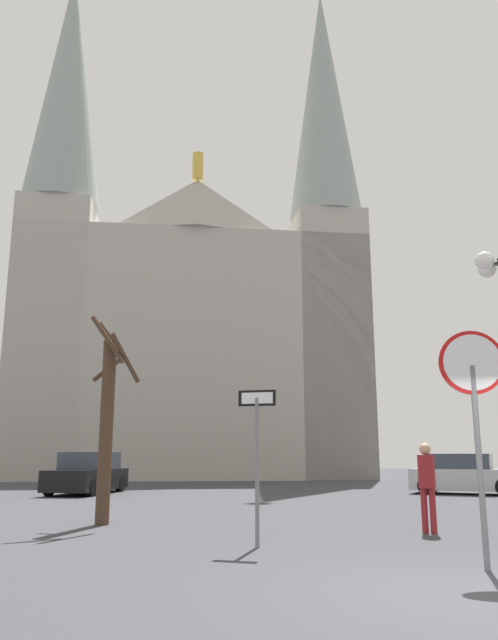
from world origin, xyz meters
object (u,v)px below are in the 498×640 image
at_px(cathedral, 193,317).
at_px(pedestrian_walking, 427,478).
at_px(parked_car_near_black, 88,474).
at_px(stop_sign, 474,396).
at_px(one_way_arrow_sign, 257,446).
at_px(bare_tree, 107,421).
at_px(parked_car_far_silver, 465,475).

height_order(cathedral, pedestrian_walking, cathedral).
distance_m(cathedral, parked_car_near_black, 18.92).
xyz_separation_m(stop_sign, parked_car_near_black, (-7.71, 16.73, -1.52)).
relative_size(one_way_arrow_sign, parked_car_near_black, 0.54).
relative_size(cathedral, bare_tree, 7.84).
height_order(one_way_arrow_sign, bare_tree, bare_tree).
xyz_separation_m(parked_car_near_black, pedestrian_walking, (8.41, -12.97, 0.29)).
distance_m(one_way_arrow_sign, bare_tree, 4.65).
distance_m(stop_sign, pedestrian_walking, 4.02).
height_order(stop_sign, one_way_arrow_sign, stop_sign).
xyz_separation_m(stop_sign, one_way_arrow_sign, (-2.73, 2.26, -0.65)).
bearing_deg(parked_car_far_silver, stop_sign, -113.32).
bearing_deg(parked_car_near_black, bare_tree, -79.32).
distance_m(cathedral, one_way_arrow_sign, 31.52).
bearing_deg(one_way_arrow_sign, cathedral, 92.08).
xyz_separation_m(stop_sign, pedestrian_walking, (0.70, 3.76, -1.23)).
height_order(parked_car_far_silver, pedestrian_walking, pedestrian_walking).
bearing_deg(one_way_arrow_sign, pedestrian_walking, 23.69).
relative_size(stop_sign, pedestrian_walking, 1.87).
relative_size(parked_car_near_black, pedestrian_walking, 2.77).
height_order(stop_sign, bare_tree, bare_tree).
distance_m(parked_car_far_silver, pedestrian_walking, 12.81).
distance_m(one_way_arrow_sign, pedestrian_walking, 3.79).
xyz_separation_m(stop_sign, bare_tree, (-5.65, 5.82, -0.06)).
bearing_deg(parked_car_near_black, one_way_arrow_sign, -71.01).
xyz_separation_m(bare_tree, parked_car_far_silver, (12.19, 9.34, -1.48)).
bearing_deg(parked_car_near_black, cathedral, 76.17).
xyz_separation_m(cathedral, bare_tree, (-1.82, -26.68, -8.25)).
relative_size(stop_sign, bare_tree, 0.70).
bearing_deg(one_way_arrow_sign, parked_car_near_black, 108.99).
height_order(stop_sign, parked_car_near_black, stop_sign).
bearing_deg(parked_car_far_silver, cathedral, 120.88).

